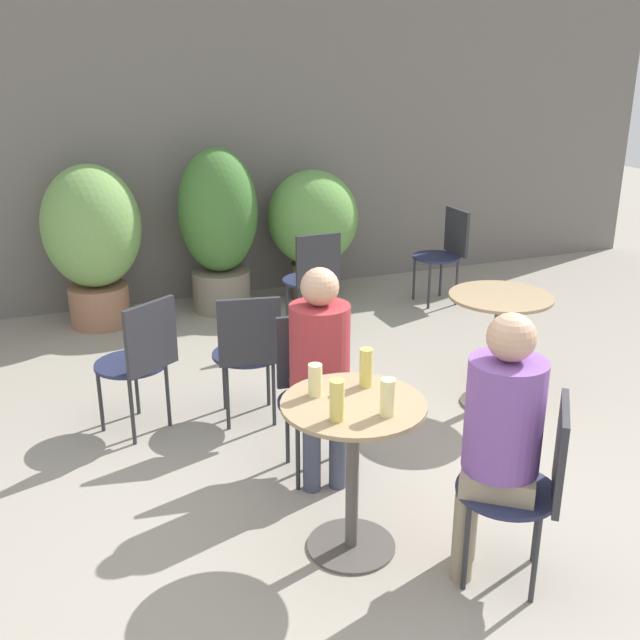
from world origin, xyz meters
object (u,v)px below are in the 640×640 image
at_px(bistro_chair_0, 532,477).
at_px(bistro_chair_5, 446,247).
at_px(bistro_chair_3, 141,355).
at_px(potted_plant_0, 92,236).
at_px(beer_glass_3, 337,400).
at_px(beer_glass_1, 366,368).
at_px(beer_glass_0, 388,397).
at_px(seated_person_0, 500,427).
at_px(seated_person_1, 320,358).
at_px(cafe_table_far, 498,328).
at_px(potted_plant_1, 219,223).
at_px(cafe_table_near, 353,447).
at_px(beer_glass_2, 315,380).
at_px(bistro_chair_1, 314,380).
at_px(potted_plant_2, 313,223).
at_px(bistro_chair_4, 314,273).
at_px(bistro_chair_2, 248,347).

relative_size(bistro_chair_0, bistro_chair_5, 1.00).
relative_size(bistro_chair_3, potted_plant_0, 0.63).
relative_size(bistro_chair_0, beer_glass_3, 4.75).
bearing_deg(beer_glass_1, beer_glass_0, -97.47).
relative_size(bistro_chair_3, beer_glass_0, 5.21).
bearing_deg(bistro_chair_5, bistro_chair_3, -62.29).
relative_size(seated_person_0, seated_person_1, 1.04).
bearing_deg(bistro_chair_3, seated_person_1, 99.73).
distance_m(cafe_table_far, bistro_chair_0, 1.77).
xyz_separation_m(bistro_chair_0, beer_glass_0, (-0.53, 0.32, 0.32)).
bearing_deg(bistro_chair_0, potted_plant_1, -137.58).
distance_m(cafe_table_near, bistro_chair_3, 1.65).
bearing_deg(beer_glass_3, cafe_table_near, 43.49).
relative_size(beer_glass_0, beer_glass_2, 1.10).
relative_size(bistro_chair_1, beer_glass_2, 5.75).
distance_m(bistro_chair_1, beer_glass_3, 0.99).
height_order(seated_person_1, potted_plant_2, potted_plant_2).
height_order(bistro_chair_5, beer_glass_3, beer_glass_3).
distance_m(bistro_chair_3, beer_glass_2, 1.51).
bearing_deg(cafe_table_near, potted_plant_1, 84.99).
distance_m(cafe_table_far, beer_glass_1, 1.67).
height_order(bistro_chair_1, bistro_chair_4, same).
height_order(cafe_table_far, bistro_chair_4, bistro_chair_4).
bearing_deg(bistro_chair_4, bistro_chair_0, 84.30).
xyz_separation_m(seated_person_0, beer_glass_1, (-0.37, 0.53, 0.12)).
xyz_separation_m(bistro_chair_5, beer_glass_1, (-2.18, -2.92, 0.33)).
bearing_deg(cafe_table_near, beer_glass_2, 135.69).
bearing_deg(bistro_chair_1, beer_glass_2, -102.40).
height_order(cafe_table_near, cafe_table_far, same).
xyz_separation_m(bistro_chair_1, bistro_chair_5, (2.19, 2.29, 0.00)).
relative_size(seated_person_1, beer_glass_1, 6.54).
xyz_separation_m(seated_person_1, potted_plant_1, (0.23, 2.98, 0.08)).
bearing_deg(bistro_chair_0, potted_plant_0, -123.20).
relative_size(beer_glass_0, potted_plant_2, 0.14).
distance_m(bistro_chair_3, beer_glass_1, 1.62).
bearing_deg(seated_person_1, beer_glass_1, -78.05).
relative_size(beer_glass_2, potted_plant_1, 0.10).
bearing_deg(potted_plant_2, cafe_table_near, -108.42).
distance_m(bistro_chair_1, seated_person_1, 0.24).
bearing_deg(bistro_chair_3, potted_plant_1, -148.74).
height_order(bistro_chair_1, bistro_chair_2, same).
xyz_separation_m(bistro_chair_5, beer_glass_0, (-2.22, -3.22, 0.32)).
relative_size(bistro_chair_1, potted_plant_1, 0.60).
bearing_deg(bistro_chair_1, bistro_chair_5, 54.54).
bearing_deg(bistro_chair_0, bistro_chair_3, -107.97).
xyz_separation_m(bistro_chair_1, bistro_chair_2, (-0.19, 0.60, 0.00)).
relative_size(beer_glass_2, potted_plant_2, 0.12).
bearing_deg(potted_plant_1, potted_plant_0, -179.13).
bearing_deg(potted_plant_1, bistro_chair_0, -85.84).
relative_size(bistro_chair_5, potted_plant_1, 0.60).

